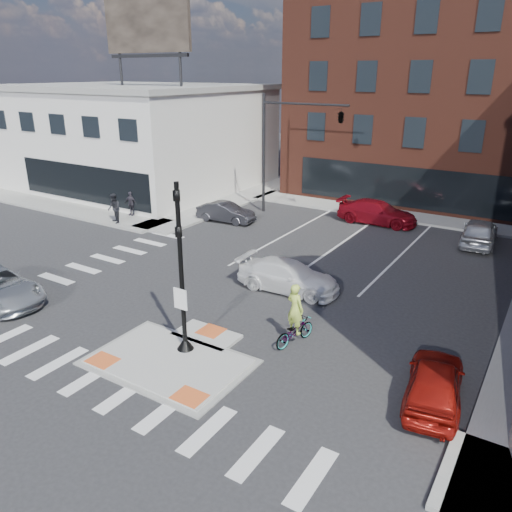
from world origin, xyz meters
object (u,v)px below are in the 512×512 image
Objects in this scene: bg_car_silver at (479,232)px; cyclist at (295,324)px; white_pickup at (288,276)px; bg_car_red at (377,212)px; bg_car_dark at (226,212)px; pedestrian_b at (131,203)px; pedestrian_a at (114,208)px; red_sedan at (435,382)px.

cyclist reaches higher than bg_car_silver.
white_pickup is 0.92× the size of bg_car_red.
white_pickup is at bearing -135.15° from bg_car_dark.
cyclist is 1.45× the size of pedestrian_b.
bg_car_dark is at bearing -31.12° from cyclist.
pedestrian_b is at bearing 131.80° from pedestrian_a.
bg_car_dark is 6.57m from pedestrian_b.
pedestrian_b is (-14.78, 4.91, 0.28)m from white_pickup.
bg_car_silver is at bearing 50.55° from pedestrian_a.
red_sedan is 24.43m from pedestrian_b.
red_sedan is 20.45m from bg_car_dark.
bg_car_silver is 21.91m from pedestrian_b.
white_pickup reaches higher than red_sedan.
bg_car_dark is 15.40m from bg_car_silver.
white_pickup is 2.00× the size of cyclist.
bg_car_red is 3.14× the size of pedestrian_b.
bg_car_red is (-0.20, 12.36, 0.06)m from white_pickup.
bg_car_dark is 9.85m from bg_car_red.
bg_car_silver is 1.92× the size of cyclist.
red_sedan reaches higher than bg_car_dark.
pedestrian_b is at bearing -32.73° from red_sedan.
cyclist is 1.23× the size of pedestrian_a.
pedestrian_a is (-14.13, -9.36, 0.37)m from bg_car_red.
bg_car_silver is at bearing -31.64° from white_pickup.
white_pickup is at bearing -25.44° from pedestrian_b.
bg_car_silver is 22.12m from pedestrian_a.
red_sedan is 2.07× the size of pedestrian_a.
bg_car_silver is 0.89× the size of bg_car_red.
cyclist is (11.21, -11.48, 0.16)m from bg_car_dark.
cyclist reaches higher than pedestrian_b.
bg_car_dark is 0.85× the size of bg_car_silver.
bg_car_silver is at bearing -94.09° from red_sedan.
red_sedan is 16.22m from bg_car_silver.
white_pickup is at bearing -179.15° from bg_car_red.
bg_car_red is at bearing -66.15° from cyclist.
bg_car_dark is at bearing -46.12° from red_sedan.
bg_car_red is 16.38m from pedestrian_b.
bg_car_dark is (-8.73, 7.44, -0.05)m from white_pickup.
bg_car_silver is 2.36× the size of pedestrian_a.
bg_car_silver reaches higher than white_pickup.
white_pickup is 14.65m from pedestrian_a.
pedestrian_a is (-5.60, -4.44, 0.47)m from bg_car_dark.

